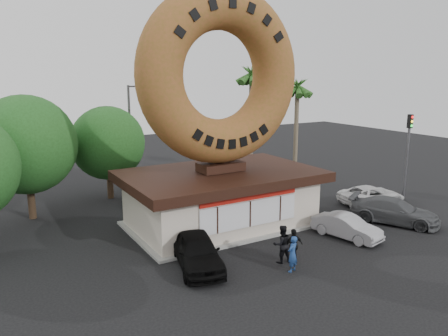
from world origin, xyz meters
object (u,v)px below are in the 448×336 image
person_right (294,246)px  car_silver (347,227)px  person_center (282,244)px  car_black (197,251)px  donut_shop (221,196)px  car_grey (394,211)px  person_left (292,254)px  giant_donut (221,76)px  traffic_signal (408,146)px  street_lamp (132,133)px  car_white (371,195)px

person_right → car_silver: person_right is taller
person_center → car_black: person_center is taller
donut_shop → car_grey: 10.50m
car_black → car_grey: size_ratio=0.91×
person_left → person_right: (0.69, 0.75, -0.01)m
giant_donut → car_silver: (4.89, -5.32, -8.09)m
car_black → car_grey: (13.02, -0.59, -0.05)m
giant_donut → car_black: size_ratio=2.11×
person_left → person_right: size_ratio=1.01×
car_grey → giant_donut: bearing=123.3°
traffic_signal → car_grey: traffic_signal is taller
traffic_signal → car_silver: size_ratio=1.57×
person_center → donut_shop: bearing=-81.5°
car_silver → person_center: bearing=175.3°
street_lamp → car_white: 17.80m
car_silver → car_grey: car_grey is taller
street_lamp → car_grey: size_ratio=1.55×
car_black → car_white: 15.13m
person_center → car_grey: size_ratio=0.36×
traffic_signal → person_right: 14.63m
car_grey → person_left: bearing=164.1°
person_center → car_black: bearing=-13.5°
traffic_signal → person_left: (-14.34, -5.05, -3.02)m
person_left → person_right: person_left is taller
person_right → car_silver: size_ratio=0.43×
donut_shop → car_black: (-3.85, -4.42, -0.97)m
person_center → person_left: bearing=89.9°
person_right → donut_shop: bearing=-81.2°
giant_donut → traffic_signal: (14.00, -2.01, -4.86)m
person_left → car_black: (-3.51, 2.62, -0.05)m
person_right → car_black: bearing=-18.4°
giant_donut → traffic_signal: size_ratio=1.62×
giant_donut → car_silver: 10.84m
traffic_signal → car_white: bearing=173.5°
street_lamp → person_left: street_lamp is taller
person_center → person_right: (0.50, -0.27, -0.09)m
person_left → person_center: (0.18, 1.02, 0.08)m
car_silver → car_white: bearing=17.9°
car_silver → street_lamp: bearing=100.9°
car_grey → car_black: bearing=149.4°
person_right → car_white: (10.68, 4.64, -0.20)m
donut_shop → car_silver: donut_shop is taller
donut_shop → car_white: size_ratio=2.43×
person_center → car_black: size_ratio=0.40×
car_silver → car_white: car_white is taller
person_right → car_grey: 8.92m
donut_shop → car_grey: (9.18, -5.01, -1.02)m
donut_shop → person_left: 7.11m
car_black → car_white: (14.87, 2.77, -0.16)m
car_black → street_lamp: bearing=97.0°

